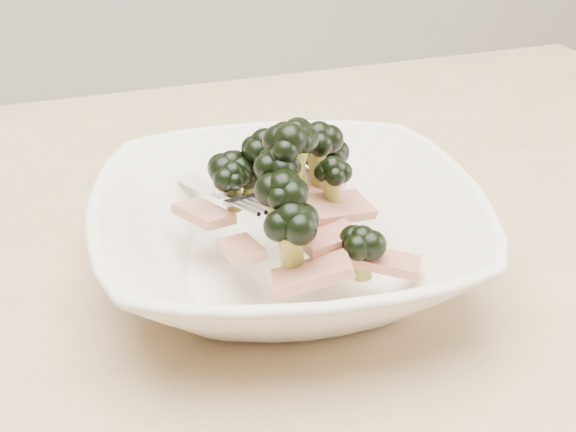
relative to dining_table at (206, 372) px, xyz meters
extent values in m
cube|color=tan|center=(0.00, 0.00, 0.08)|extent=(1.20, 0.80, 0.04)
cylinder|color=tan|center=(0.55, 0.35, -0.30)|extent=(0.06, 0.06, 0.71)
imported|color=silver|center=(0.06, -0.03, 0.13)|extent=(0.32, 0.32, 0.07)
cylinder|color=olive|center=(0.09, 0.00, 0.17)|extent=(0.02, 0.02, 0.04)
ellipsoid|color=black|center=(0.09, 0.00, 0.19)|extent=(0.03, 0.03, 0.03)
cylinder|color=olive|center=(0.03, 0.00, 0.16)|extent=(0.01, 0.01, 0.03)
ellipsoid|color=black|center=(0.03, 0.00, 0.17)|extent=(0.03, 0.03, 0.02)
cylinder|color=olive|center=(0.07, -0.03, 0.19)|extent=(0.02, 0.01, 0.04)
ellipsoid|color=black|center=(0.07, -0.03, 0.21)|extent=(0.03, 0.03, 0.03)
cylinder|color=olive|center=(0.04, 0.01, 0.15)|extent=(0.02, 0.01, 0.03)
ellipsoid|color=black|center=(0.04, 0.01, 0.17)|extent=(0.03, 0.03, 0.02)
cylinder|color=olive|center=(0.05, 0.01, 0.16)|extent=(0.02, 0.02, 0.04)
ellipsoid|color=black|center=(0.05, 0.01, 0.19)|extent=(0.04, 0.04, 0.03)
cylinder|color=olive|center=(0.08, 0.03, 0.15)|extent=(0.01, 0.02, 0.05)
ellipsoid|color=black|center=(0.08, 0.03, 0.17)|extent=(0.03, 0.03, 0.03)
cylinder|color=olive|center=(0.04, -0.07, 0.17)|extent=(0.02, 0.02, 0.04)
ellipsoid|color=black|center=(0.04, -0.07, 0.19)|extent=(0.04, 0.04, 0.03)
cylinder|color=olive|center=(0.10, 0.01, 0.15)|extent=(0.02, 0.02, 0.05)
ellipsoid|color=black|center=(0.10, 0.01, 0.18)|extent=(0.04, 0.04, 0.03)
cylinder|color=olive|center=(0.03, 0.01, 0.16)|extent=(0.02, 0.02, 0.04)
ellipsoid|color=black|center=(0.03, 0.01, 0.18)|extent=(0.03, 0.03, 0.03)
cylinder|color=olive|center=(0.06, -0.04, 0.18)|extent=(0.02, 0.02, 0.05)
ellipsoid|color=black|center=(0.06, -0.04, 0.21)|extent=(0.04, 0.04, 0.03)
cylinder|color=olive|center=(0.09, -0.09, 0.14)|extent=(0.01, 0.02, 0.03)
ellipsoid|color=black|center=(0.09, -0.09, 0.15)|extent=(0.03, 0.03, 0.02)
cylinder|color=olive|center=(0.09, -0.04, 0.17)|extent=(0.02, 0.01, 0.03)
ellipsoid|color=black|center=(0.09, -0.04, 0.18)|extent=(0.03, 0.03, 0.02)
cylinder|color=olive|center=(0.04, -0.08, 0.15)|extent=(0.02, 0.02, 0.04)
ellipsoid|color=black|center=(0.04, -0.08, 0.18)|extent=(0.04, 0.04, 0.03)
cylinder|color=olive|center=(0.05, -0.04, 0.18)|extent=(0.02, 0.02, 0.04)
ellipsoid|color=black|center=(0.05, -0.04, 0.20)|extent=(0.03, 0.03, 0.03)
cube|color=maroon|center=(0.08, 0.00, 0.16)|extent=(0.05, 0.06, 0.03)
cube|color=maroon|center=(0.10, 0.01, 0.14)|extent=(0.06, 0.06, 0.02)
cube|color=maroon|center=(0.05, -0.10, 0.14)|extent=(0.06, 0.04, 0.03)
cube|color=maroon|center=(0.02, -0.05, 0.14)|extent=(0.02, 0.05, 0.02)
cube|color=maroon|center=(0.10, -0.09, 0.14)|extent=(0.06, 0.05, 0.01)
cube|color=maroon|center=(0.01, 0.00, 0.14)|extent=(0.04, 0.05, 0.01)
cube|color=maroon|center=(0.07, -0.07, 0.15)|extent=(0.04, 0.03, 0.01)
cube|color=maroon|center=(0.09, -0.04, 0.15)|extent=(0.06, 0.04, 0.02)
camera|label=1|loc=(-0.10, -0.50, 0.42)|focal=50.00mm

